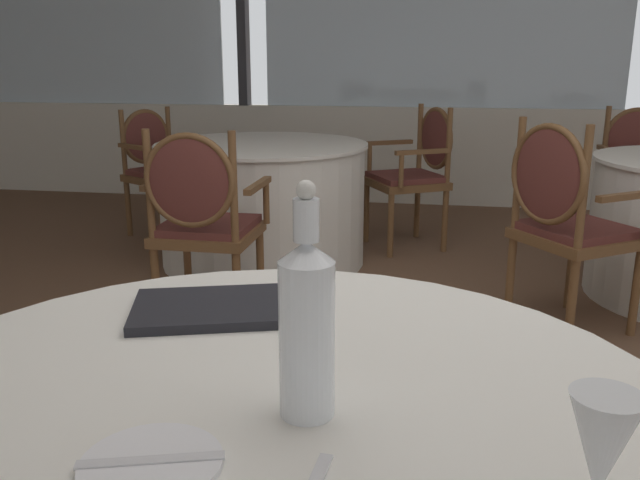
% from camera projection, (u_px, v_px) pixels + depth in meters
% --- Properties ---
extents(ground_plane, '(14.31, 14.31, 0.00)m').
position_uv_depth(ground_plane, '(428.00, 477.00, 2.09)').
color(ground_plane, brown).
extents(window_wall_far, '(11.01, 0.14, 2.89)m').
position_uv_depth(window_wall_far, '(440.00, 71.00, 5.70)').
color(window_wall_far, silver).
rests_on(window_wall_far, ground_plane).
extents(side_plate, '(0.19, 0.19, 0.01)m').
position_uv_depth(side_plate, '(151.00, 464.00, 0.86)').
color(side_plate, white).
rests_on(side_plate, foreground_table).
extents(butter_knife, '(0.19, 0.07, 0.00)m').
position_uv_depth(butter_knife, '(151.00, 461.00, 0.86)').
color(butter_knife, silver).
rests_on(butter_knife, foreground_table).
extents(water_bottle, '(0.08, 0.08, 0.35)m').
position_uv_depth(water_bottle, '(307.00, 324.00, 0.96)').
color(water_bottle, white).
rests_on(water_bottle, foreground_table).
extents(wine_glass, '(0.07, 0.07, 0.20)m').
position_uv_depth(wine_glass, '(601.00, 451.00, 0.66)').
color(wine_glass, white).
rests_on(wine_glass, foreground_table).
extents(menu_book, '(0.37, 0.31, 0.02)m').
position_uv_depth(menu_book, '(210.00, 308.00, 1.38)').
color(menu_book, black).
rests_on(menu_book, foreground_table).
extents(dining_chair_0_0, '(0.64, 0.66, 1.01)m').
position_uv_depth(dining_chair_0_0, '(564.00, 211.00, 3.06)').
color(dining_chair_0_0, brown).
rests_on(dining_chair_0_0, ground_plane).
extents(dining_chair_0_2, '(0.57, 0.50, 0.95)m').
position_uv_depth(dining_chair_0_2, '(639.00, 167.00, 4.50)').
color(dining_chair_0_2, brown).
rests_on(dining_chair_0_2, ground_plane).
extents(background_table_1, '(1.32, 1.32, 0.76)m').
position_uv_depth(background_table_1, '(263.00, 203.00, 4.22)').
color(background_table_1, silver).
rests_on(background_table_1, ground_plane).
extents(dining_chair_1_0, '(0.54, 0.48, 0.96)m').
position_uv_depth(dining_chair_1_0, '(201.00, 213.00, 3.14)').
color(dining_chair_1_0, brown).
rests_on(dining_chair_1_0, ground_plane).
extents(dining_chair_1_1, '(0.63, 0.65, 0.96)m').
position_uv_depth(dining_chair_1_1, '(418.00, 165.00, 4.52)').
color(dining_chair_1_1, brown).
rests_on(dining_chair_1_1, ground_plane).
extents(dining_chair_1_2, '(0.63, 0.65, 0.91)m').
position_uv_depth(dining_chair_1_2, '(158.00, 161.00, 4.85)').
color(dining_chair_1_2, brown).
rests_on(dining_chair_1_2, ground_plane).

